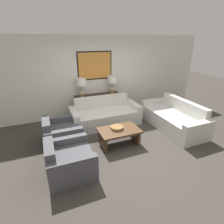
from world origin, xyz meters
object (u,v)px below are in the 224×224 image
object	(u,v)px
coffee_table	(119,133)
table_lamp_right	(112,82)
table_lamp_left	(81,84)
armchair_near_camera	(69,161)
couch_by_side	(173,118)
console_table	(98,105)
couch_by_back_wall	(105,115)
decorative_bowl	(117,128)
armchair_near_back_wall	(62,134)

from	to	relation	value
coffee_table	table_lamp_right	bearing A→B (deg)	72.84
coffee_table	table_lamp_left	bearing A→B (deg)	103.68
table_lamp_left	coffee_table	xyz separation A→B (m)	(0.48, -1.96, -0.87)
table_lamp_right	armchair_near_camera	distance (m)	3.33
table_lamp_right	couch_by_side	distance (m)	2.33
console_table	couch_by_side	bearing A→B (deg)	-43.09
couch_by_back_wall	decorative_bowl	bearing A→B (deg)	-94.91
table_lamp_left	table_lamp_right	world-z (taller)	same
table_lamp_right	armchair_near_camera	xyz separation A→B (m)	(-1.97, -2.54, -0.90)
console_table	couch_by_side	world-z (taller)	couch_by_side
table_lamp_left	console_table	bearing A→B (deg)	-0.00
couch_by_back_wall	coffee_table	distance (m)	1.24
armchair_near_back_wall	console_table	bearing A→B (deg)	44.20
couch_by_side	armchair_near_camera	bearing A→B (deg)	-166.07
couch_by_back_wall	decorative_bowl	world-z (taller)	couch_by_back_wall
table_lamp_right	coffee_table	xyz separation A→B (m)	(-0.61, -1.96, -0.87)
table_lamp_left	coffee_table	distance (m)	2.20
table_lamp_right	couch_by_back_wall	size ratio (longest dim) A/B	0.28
table_lamp_left	couch_by_side	world-z (taller)	table_lamp_left
console_table	table_lamp_left	bearing A→B (deg)	180.00
couch_by_back_wall	console_table	bearing A→B (deg)	90.00
table_lamp_right	decorative_bowl	world-z (taller)	table_lamp_right
table_lamp_left	armchair_near_camera	bearing A→B (deg)	-109.23
coffee_table	armchair_near_camera	size ratio (longest dim) A/B	1.08
couch_by_side	coffee_table	bearing A→B (deg)	-172.93
table_lamp_right	coffee_table	size ratio (longest dim) A/B	0.58
console_table	decorative_bowl	world-z (taller)	console_table
decorative_bowl	couch_by_side	bearing A→B (deg)	5.28
console_table	couch_by_back_wall	xyz separation A→B (m)	(0.00, -0.73, -0.09)
decorative_bowl	armchair_near_back_wall	world-z (taller)	armchair_near_back_wall
console_table	armchair_near_back_wall	size ratio (longest dim) A/B	1.64
table_lamp_left	decorative_bowl	bearing A→B (deg)	-76.99
couch_by_side	decorative_bowl	distance (m)	1.96
couch_by_back_wall	armchair_near_camera	xyz separation A→B (m)	(-1.43, -1.81, -0.02)
armchair_near_back_wall	decorative_bowl	bearing A→B (deg)	-21.34
couch_by_side	decorative_bowl	world-z (taller)	couch_by_side
console_table	coffee_table	bearing A→B (deg)	-91.87
decorative_bowl	coffee_table	bearing A→B (deg)	-56.85
table_lamp_right	decorative_bowl	distance (m)	2.14
table_lamp_right	armchair_near_back_wall	size ratio (longest dim) A/B	0.63
console_table	table_lamp_left	size ratio (longest dim) A/B	2.59
console_table	coffee_table	world-z (taller)	console_table
table_lamp_right	couch_by_side	size ratio (longest dim) A/B	0.28
table_lamp_right	armchair_near_camera	world-z (taller)	table_lamp_right
table_lamp_left	decorative_bowl	world-z (taller)	table_lamp_left
table_lamp_right	table_lamp_left	bearing A→B (deg)	180.00
couch_by_side	table_lamp_left	bearing A→B (deg)	144.13
armchair_near_back_wall	armchair_near_camera	xyz separation A→B (m)	(0.00, -1.15, 0.00)
console_table	table_lamp_left	xyz separation A→B (m)	(-0.54, 0.00, 0.78)
table_lamp_left	table_lamp_right	size ratio (longest dim) A/B	1.00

